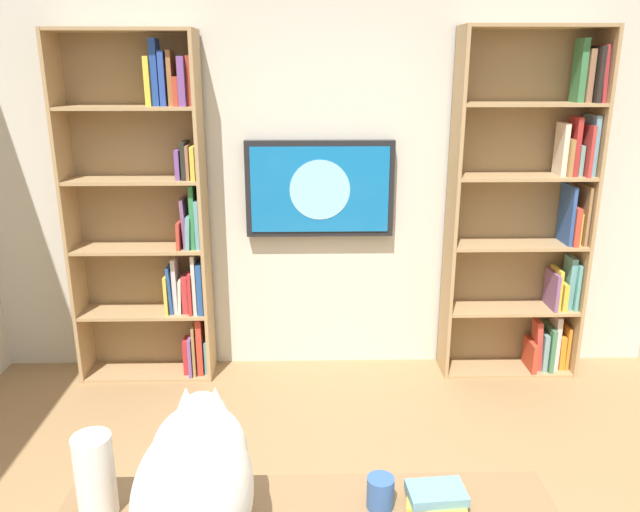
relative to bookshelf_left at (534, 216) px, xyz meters
The scene contains 8 objects.
wall_back 1.34m from the bookshelf_left, ahead, with size 4.52×0.06×2.70m, color beige.
bookshelf_left is the anchor object (origin of this frame).
bookshelf_right 2.40m from the bookshelf_left, ahead, with size 0.85×0.28×2.18m.
wall_mounted_tv 1.37m from the bookshelf_left, ahead, with size 0.94×0.07×0.61m.
cat 2.98m from the bookshelf_left, 54.21° to the left, with size 0.31×0.63×0.39m.
paper_towel_roll 3.08m from the bookshelf_left, 48.28° to the left, with size 0.11×0.11×0.25m, color white.
coffee_mug 2.61m from the bookshelf_left, 61.61° to the left, with size 0.08×0.08×0.10m, color #335999.
desk_book_stack 2.54m from the bookshelf_left, 64.88° to the left, with size 0.19×0.16×0.05m.
Camera 1 is at (0.14, 1.73, 1.97)m, focal length 34.69 mm.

